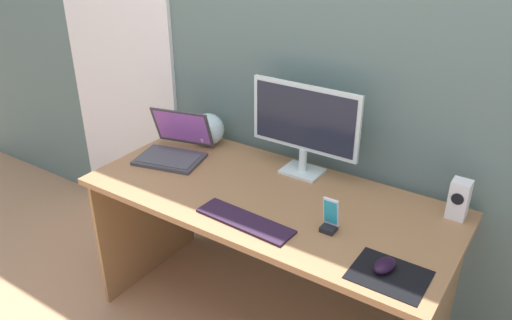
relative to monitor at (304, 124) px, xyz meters
The scene contains 11 objects.
wall_back 0.33m from the monitor, 97.47° to the left, with size 6.00×0.04×2.50m, color slate.
door_left 1.28m from the monitor, behind, with size 0.82×0.02×2.02m, color white.
desk 0.46m from the monitor, 94.51° to the right, with size 1.57×0.71×0.72m.
monitor is the anchor object (origin of this frame).
speaker_right 0.70m from the monitor, ahead, with size 0.07×0.07×0.16m.
laptop 0.66m from the monitor, 161.46° to the right, with size 0.36×0.36×0.21m.
fishbowl 0.57m from the monitor, behind, with size 0.17×0.17×0.17m, color silver.
keyboard_external 0.53m from the monitor, 88.32° to the right, with size 0.40×0.11×0.01m, color #29172D.
mousepad 0.79m from the monitor, 38.70° to the right, with size 0.25×0.20×0.00m, color black.
mouse 0.76m from the monitor, 38.98° to the right, with size 0.06×0.10×0.04m, color black.
phone_in_dock 0.50m from the monitor, 48.42° to the right, with size 0.06×0.05×0.14m.
Camera 1 is at (0.98, -1.57, 1.81)m, focal length 35.60 mm.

